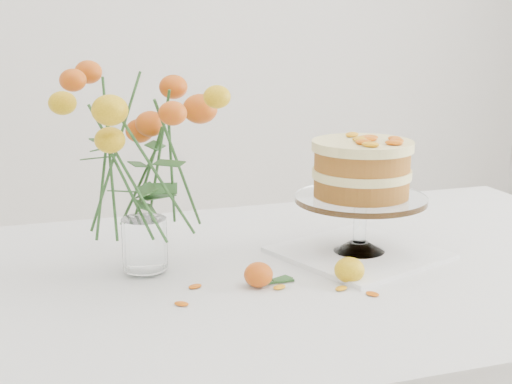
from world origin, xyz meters
TOP-DOWN VIEW (x-y plane):
  - table at (0.00, 0.00)m, footprint 1.43×0.93m
  - napkin at (0.09, 0.02)m, footprint 0.36×0.36m
  - cake_stand at (0.09, 0.02)m, footprint 0.26×0.26m
  - rose_vase at (-0.33, 0.06)m, footprint 0.31×0.31m
  - loose_rose_near at (0.01, -0.11)m, footprint 0.10×0.05m
  - loose_rose_far at (-0.15, -0.08)m, footprint 0.09×0.05m
  - stray_petal_a at (-0.12, -0.10)m, footprint 0.03×0.02m
  - stray_petal_b at (-0.02, -0.14)m, footprint 0.03×0.02m
  - stray_petal_c at (0.02, -0.18)m, footprint 0.03×0.02m
  - stray_petal_d at (-0.26, -0.05)m, footprint 0.03×0.02m
  - stray_petal_e at (-0.30, -0.12)m, footprint 0.03×0.02m

SIDE VIEW (x-z plane):
  - table at x=0.00m, z-range 0.30..1.05m
  - stray_petal_a at x=-0.12m, z-range 0.76..0.76m
  - stray_petal_b at x=-0.02m, z-range 0.76..0.76m
  - stray_petal_c at x=0.02m, z-range 0.76..0.76m
  - stray_petal_d at x=-0.26m, z-range 0.76..0.76m
  - stray_petal_e at x=-0.30m, z-range 0.76..0.76m
  - napkin at x=0.09m, z-range 0.76..0.77m
  - loose_rose_far at x=-0.15m, z-range 0.76..0.80m
  - loose_rose_near at x=0.01m, z-range 0.76..0.80m
  - cake_stand at x=0.09m, z-range 0.80..1.04m
  - rose_vase at x=-0.33m, z-range 0.79..1.21m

